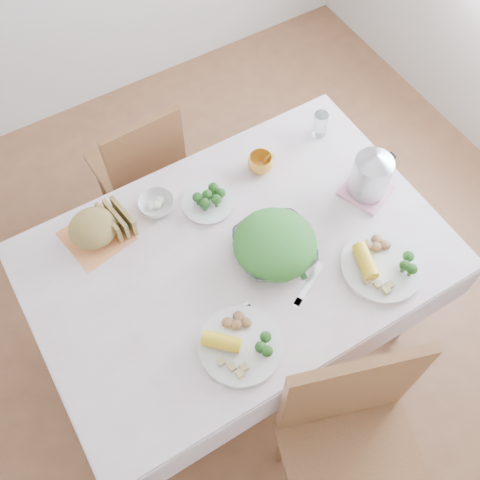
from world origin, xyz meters
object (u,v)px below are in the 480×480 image
dining_table (238,299)px  chair_near (354,476)px  electric_kettle (372,173)px  salad_bowl (275,248)px  chair_far (135,158)px  dinner_plate_right (381,267)px  yellow_mug (260,163)px  dinner_plate_left (241,346)px

dining_table → chair_near: 0.82m
chair_near → electric_kettle: bearing=71.3°
salad_bowl → chair_far: bearing=101.2°
dining_table → electric_kettle: size_ratio=6.81×
salad_bowl → electric_kettle: size_ratio=1.39×
dinner_plate_right → dining_table: bearing=142.7°
dining_table → yellow_mug: (0.28, 0.29, 0.43)m
chair_near → dinner_plate_left: chair_near is taller
chair_near → dinner_plate_right: chair_near is taller
chair_far → dinner_plate_left: (-0.11, -1.16, 0.31)m
chair_far → yellow_mug: chair_far is taller
dining_table → dinner_plate_left: size_ratio=4.92×
chair_far → yellow_mug: (0.34, -0.56, 0.34)m
dinner_plate_right → chair_far: bearing=112.2°
dinner_plate_left → electric_kettle: electric_kettle is taller
dinner_plate_left → dinner_plate_right: same height
yellow_mug → electric_kettle: 0.43m
chair_far → electric_kettle: bearing=124.2°
dining_table → dinner_plate_left: dinner_plate_left is taller
dining_table → dinner_plate_right: size_ratio=4.71×
dinner_plate_left → salad_bowl: bearing=40.2°
dining_table → chair_near: chair_near is taller
chair_near → chair_far: bearing=109.3°
chair_near → yellow_mug: chair_near is taller
chair_far → dinner_plate_left: size_ratio=2.99×
yellow_mug → dining_table: bearing=-133.6°
salad_bowl → dinner_plate_left: 0.38m
dinner_plate_left → dinner_plate_right: size_ratio=0.96×
salad_bowl → yellow_mug: (0.16, 0.35, 0.00)m
yellow_mug → electric_kettle: bearing=-45.9°
dining_table → chair_near: (-0.02, -0.82, 0.09)m
chair_near → dinner_plate_left: bearing=124.6°
yellow_mug → dinner_plate_right: bearing=-77.5°
salad_bowl → chair_near: bearing=-100.4°
dinner_plate_right → salad_bowl: bearing=139.5°
yellow_mug → electric_kettle: (0.30, -0.31, 0.08)m
dining_table → electric_kettle: electric_kettle is taller
dinner_plate_left → chair_near: bearing=-73.3°
chair_near → dinner_plate_right: 0.73m
salad_bowl → electric_kettle: 0.47m
chair_far → electric_kettle: 1.16m
dining_table → chair_far: 0.86m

